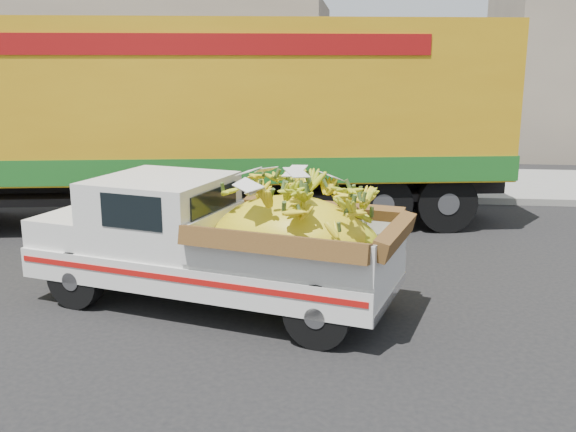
# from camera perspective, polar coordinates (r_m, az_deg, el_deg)

# --- Properties ---
(ground) EXTENTS (100.00, 100.00, 0.00)m
(ground) POSITION_cam_1_polar(r_m,az_deg,el_deg) (8.92, -9.11, -6.70)
(ground) COLOR black
(ground) RESTS_ON ground
(curb) EXTENTS (60.00, 0.25, 0.15)m
(curb) POSITION_cam_1_polar(r_m,az_deg,el_deg) (14.86, -2.62, 1.89)
(curb) COLOR gray
(curb) RESTS_ON ground
(sidewalk) EXTENTS (60.00, 4.00, 0.14)m
(sidewalk) POSITION_cam_1_polar(r_m,az_deg,el_deg) (16.90, -1.49, 3.29)
(sidewalk) COLOR gray
(sidewalk) RESTS_ON ground
(building_left) EXTENTS (18.00, 6.00, 5.00)m
(building_left) POSITION_cam_1_polar(r_m,az_deg,el_deg) (24.65, -18.61, 11.48)
(building_left) COLOR gray
(building_left) RESTS_ON ground
(pickup_truck) EXTENTS (4.91, 2.82, 1.62)m
(pickup_truck) POSITION_cam_1_polar(r_m,az_deg,el_deg) (8.00, -4.49, -2.34)
(pickup_truck) COLOR black
(pickup_truck) RESTS_ON ground
(semi_trailer) EXTENTS (12.08, 4.59, 3.80)m
(semi_trailer) POSITION_cam_1_polar(r_m,az_deg,el_deg) (12.38, -8.55, 9.02)
(semi_trailer) COLOR black
(semi_trailer) RESTS_ON ground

